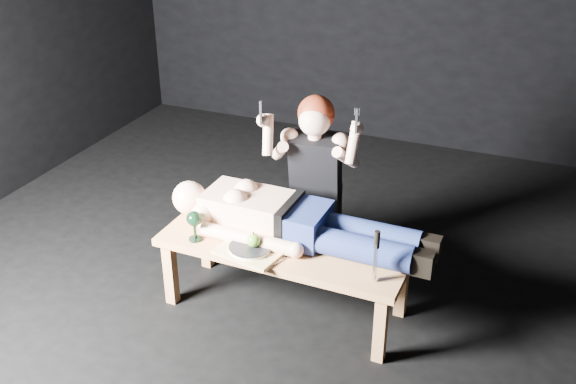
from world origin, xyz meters
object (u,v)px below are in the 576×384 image
object	(u,v)px
kneeling_woman	(318,180)
serving_tray	(250,251)
goblet	(195,226)
lying_man	(298,217)
carving_knife	(376,256)
table	(285,276)

from	to	relation	value
kneeling_woman	serving_tray	world-z (taller)	kneeling_woman
goblet	lying_man	bearing A→B (deg)	25.02
serving_tray	carving_knife	distance (m)	0.72
table	kneeling_woman	size ratio (longest dim) A/B	1.17
carving_knife	goblet	bearing A→B (deg)	-178.99
lying_man	goblet	bearing A→B (deg)	-153.87
serving_tray	kneeling_woman	bearing A→B (deg)	78.82
kneeling_woman	goblet	bearing A→B (deg)	-133.77
lying_man	serving_tray	bearing A→B (deg)	-124.81
kneeling_woman	serving_tray	size ratio (longest dim) A/B	3.45
table	carving_knife	distance (m)	0.70
kneeling_woman	carving_knife	size ratio (longest dim) A/B	4.12
serving_tray	lying_man	bearing A→B (deg)	54.08
lying_man	carving_knife	xyz separation A→B (m)	(0.53, -0.25, 0.02)
lying_man	goblet	distance (m)	0.58
lying_man	goblet	xyz separation A→B (m)	(-0.53, -0.25, -0.04)
serving_tray	carving_knife	world-z (taller)	carving_knife
goblet	table	bearing A→B (deg)	18.66
lying_man	serving_tray	xyz separation A→B (m)	(-0.18, -0.25, -0.12)
kneeling_woman	goblet	size ratio (longest dim) A/B	6.68
lying_man	serving_tray	distance (m)	0.33
table	goblet	distance (m)	0.60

